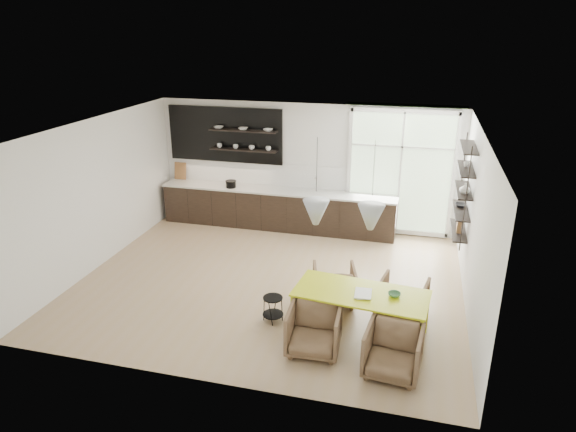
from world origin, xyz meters
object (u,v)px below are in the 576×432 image
object	(u,v)px
wire_stool	(273,306)
armchair_front_right	(393,351)
armchair_back_left	(334,284)
armchair_front_left	(314,330)
dining_table	(361,295)
armchair_back_right	(402,300)

from	to	relation	value
wire_stool	armchair_front_right	bearing A→B (deg)	-23.89
armchair_front_right	armchair_back_left	bearing A→B (deg)	128.52
armchair_back_left	armchair_front_right	distance (m)	2.05
armchair_back_left	armchair_front_left	bearing A→B (deg)	73.89
armchair_front_right	wire_stool	distance (m)	2.15
dining_table	armchair_front_left	distance (m)	0.91
wire_stool	armchair_front_left	bearing A→B (deg)	-37.92
armchair_back_left	wire_stool	size ratio (longest dim) A/B	1.69
armchair_back_left	wire_stool	world-z (taller)	armchair_back_left
armchair_front_left	wire_stool	size ratio (longest dim) A/B	1.81
wire_stool	armchair_back_left	bearing A→B (deg)	45.16
dining_table	armchair_back_left	world-z (taller)	dining_table
armchair_front_right	wire_stool	size ratio (longest dim) A/B	1.79
dining_table	wire_stool	size ratio (longest dim) A/B	4.87
armchair_front_left	armchair_front_right	world-z (taller)	armchair_front_left
dining_table	armchair_front_left	xyz separation A→B (m)	(-0.60, -0.60, -0.33)
armchair_back_left	armchair_back_right	distance (m)	1.20
armchair_back_left	armchair_back_right	xyz separation A→B (m)	(1.17, -0.25, 0.01)
armchair_back_right	armchair_front_left	bearing A→B (deg)	55.75
armchair_front_left	armchair_front_right	xyz separation A→B (m)	(1.16, -0.24, -0.00)
dining_table	armchair_back_left	bearing A→B (deg)	128.12
dining_table	armchair_back_left	xyz separation A→B (m)	(-0.56, 0.89, -0.35)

